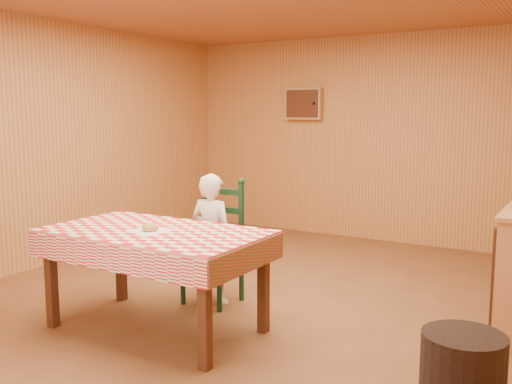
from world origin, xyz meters
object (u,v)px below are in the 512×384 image
seated_child (212,239)px  storage_bin (462,374)px  dining_table (155,241)px  ladder_chair (216,244)px

seated_child → storage_bin: (2.24, -0.82, -0.34)m
dining_table → ladder_chair: (-0.00, 0.79, -0.18)m
ladder_chair → storage_bin: size_ratio=2.39×
storage_bin → ladder_chair: bearing=158.7°
storage_bin → seated_child: bearing=160.0°
ladder_chair → storage_bin: 2.42m
dining_table → storage_bin: 2.28m
dining_table → seated_child: bearing=90.0°
dining_table → seated_child: (0.00, 0.73, -0.13)m
seated_child → storage_bin: bearing=160.0°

